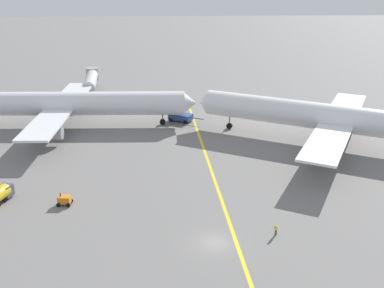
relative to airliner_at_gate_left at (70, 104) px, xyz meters
name	(u,v)px	position (x,y,z in m)	size (l,w,h in m)	color
ground_plane	(215,243)	(27.96, -48.05, -4.93)	(600.00, 600.00, 0.00)	slate
taxiway_stripe	(223,204)	(30.08, -38.05, -4.92)	(0.50, 120.00, 0.01)	yellow
airliner_at_gate_left	(70,104)	(0.00, 0.00, 0.00)	(55.31, 43.39, 16.09)	silver
airliner_being_pushed	(328,118)	(53.36, -13.60, 0.46)	(51.29, 42.69, 16.03)	white
pushback_tug	(180,116)	(24.43, 1.75, -3.66)	(8.12, 5.38, 2.99)	#2D4C8C
gse_gpu_cart_small	(64,200)	(6.48, -37.06, -4.13)	(2.23, 1.77, 1.90)	orange
ground_crew_ramp_agent_by_cones	(276,229)	(36.12, -46.53, -4.08)	(0.46, 0.36, 1.64)	#4C4C51
jet_bridge	(91,79)	(-0.17, 29.14, -1.09)	(5.29, 19.50, 5.61)	#B7B7BC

